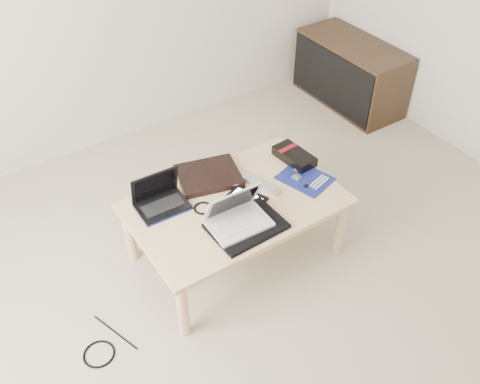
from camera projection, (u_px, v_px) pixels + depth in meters
ground at (277, 329)px, 2.68m from camera, size 4.00×4.00×0.00m
coffee_table at (236, 209)px, 2.84m from camera, size 1.10×0.70×0.40m
media_cabinet at (350, 73)px, 4.17m from camera, size 0.41×0.90×0.50m
book at (209, 176)px, 2.95m from camera, size 0.39×0.35×0.03m
netbook at (160, 199)px, 2.76m from camera, size 0.27×0.20×0.19m
tablet at (239, 205)px, 2.78m from camera, size 0.32×0.28×0.01m
remote at (261, 184)px, 2.90m from camera, size 0.13×0.24×0.02m
neoprene_sleeve at (246, 226)px, 2.65m from camera, size 0.37×0.27×0.02m
white_laptop at (237, 216)px, 2.63m from camera, size 0.30×0.22×0.20m
motherboard at (305, 178)px, 2.95m from camera, size 0.29×0.32×0.01m
gpu_box at (294, 156)px, 3.06m from camera, size 0.15×0.26×0.06m
cable_coil at (203, 208)px, 2.76m from camera, size 0.10×0.10×0.01m
floor_cable_coil at (99, 354)px, 2.57m from camera, size 0.17×0.17×0.01m
floor_cable_trail at (115, 332)px, 2.66m from camera, size 0.11×0.30×0.01m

